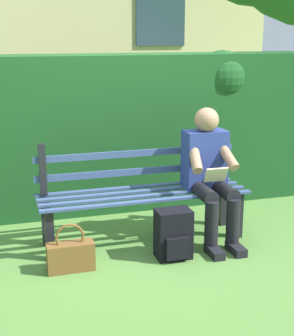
# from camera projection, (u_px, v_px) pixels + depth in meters

# --- Properties ---
(ground) EXTENTS (60.00, 60.00, 0.00)m
(ground) POSITION_uv_depth(u_px,v_px,m) (144.00, 240.00, 4.58)
(ground) COLOR #517F38
(park_bench) EXTENTS (1.86, 0.48, 0.91)m
(park_bench) POSITION_uv_depth(u_px,v_px,m) (142.00, 192.00, 4.52)
(park_bench) COLOR black
(park_bench) RESTS_ON ground
(person_seated) EXTENTS (0.44, 0.73, 1.18)m
(person_seated) POSITION_uv_depth(u_px,v_px,m) (210.00, 171.00, 4.48)
(person_seated) COLOR navy
(person_seated) RESTS_ON ground
(hedge_backdrop) EXTENTS (5.38, 0.68, 1.64)m
(hedge_backdrop) POSITION_uv_depth(u_px,v_px,m) (75.00, 132.00, 5.22)
(hedge_backdrop) COLOR #19471E
(hedge_backdrop) RESTS_ON ground
(backpack) EXTENTS (0.29, 0.27, 0.42)m
(backpack) POSITION_uv_depth(u_px,v_px,m) (173.00, 234.00, 4.19)
(backpack) COLOR black
(backpack) RESTS_ON ground
(handbag) EXTENTS (0.37, 0.14, 0.39)m
(handbag) POSITION_uv_depth(u_px,v_px,m) (71.00, 255.00, 3.98)
(handbag) COLOR brown
(handbag) RESTS_ON ground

